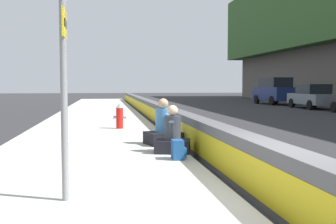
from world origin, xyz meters
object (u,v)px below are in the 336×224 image
at_px(seated_person_middle, 163,130).
at_px(route_sign_post, 64,40).
at_px(backpack, 178,150).
at_px(fire_hydrant, 120,116).
at_px(parked_car_far, 274,91).
at_px(parked_car_midline, 313,96).
at_px(seated_person_foreground, 173,138).

bearing_deg(seated_person_middle, route_sign_post, 157.59).
bearing_deg(backpack, fire_hydrant, 9.07).
distance_m(fire_hydrant, parked_car_far, 23.22).
distance_m(route_sign_post, parked_car_midline, 25.77).
relative_size(seated_person_middle, parked_car_far, 0.24).
xyz_separation_m(fire_hydrant, seated_person_foreground, (-5.22, -1.00, -0.12)).
bearing_deg(backpack, seated_person_foreground, -1.97).
height_order(backpack, parked_car_midline, parked_car_midline).
bearing_deg(parked_car_midline, seated_person_middle, 141.50).
distance_m(route_sign_post, parked_car_far, 31.17).
distance_m(fire_hydrant, parked_car_midline, 18.51).
distance_m(seated_person_middle, parked_car_midline, 20.71).
distance_m(fire_hydrant, backpack, 6.17).
height_order(fire_hydrant, parked_car_far, parked_car_far).
bearing_deg(route_sign_post, parked_car_midline, -35.30).
xyz_separation_m(route_sign_post, fire_hydrant, (8.74, -1.01, -1.65)).
distance_m(seated_person_foreground, backpack, 0.88).
relative_size(route_sign_post, backpack, 9.00).
xyz_separation_m(fire_hydrant, seated_person_middle, (-3.95, -0.97, -0.08)).
bearing_deg(fire_hydrant, parked_car_midline, -48.52).
bearing_deg(seated_person_middle, parked_car_midline, -38.50).
distance_m(seated_person_foreground, parked_car_midline, 21.71).
distance_m(route_sign_post, seated_person_foreground, 4.42).
height_order(seated_person_middle, backpack, seated_person_middle).
distance_m(fire_hydrant, seated_person_middle, 4.07).
distance_m(seated_person_middle, backpack, 2.15).
distance_m(backpack, parked_car_midline, 22.43).
bearing_deg(seated_person_foreground, seated_person_middle, 1.28).
distance_m(route_sign_post, seated_person_middle, 5.47).
bearing_deg(seated_person_foreground, fire_hydrant, 10.85).
relative_size(backpack, parked_car_far, 0.08).
bearing_deg(seated_person_middle, backpack, 179.97).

